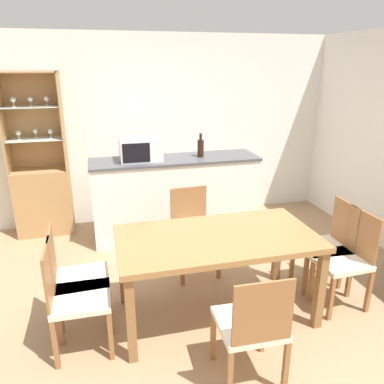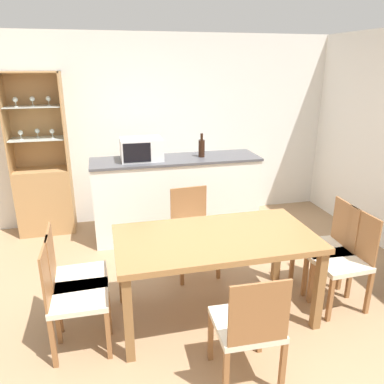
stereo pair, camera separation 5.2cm
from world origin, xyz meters
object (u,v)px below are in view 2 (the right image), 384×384
at_px(dining_chair_head_near, 249,326).
at_px(dining_chair_head_far, 193,231).
at_px(dining_chair_side_right_far, 327,247).
at_px(microwave, 141,149).
at_px(dining_chair_side_right_near, 344,260).
at_px(wine_bottle, 202,148).
at_px(dining_chair_side_left_near, 73,296).
at_px(dining_chair_side_left_far, 75,278).
at_px(display_cabinet, 44,188).
at_px(dining_table, 216,245).

relative_size(dining_chair_head_near, dining_chair_head_far, 1.00).
bearing_deg(dining_chair_side_right_far, microwave, 47.36).
height_order(dining_chair_side_right_near, wine_bottle, wine_bottle).
relative_size(dining_chair_side_left_near, wine_bottle, 3.03).
relative_size(dining_chair_side_left_far, microwave, 1.81).
distance_m(display_cabinet, microwave, 1.45).
height_order(dining_chair_head_near, dining_chair_side_right_far, same).
bearing_deg(dining_chair_head_near, dining_table, 91.78).
height_order(dining_chair_side_left_far, dining_chair_side_left_near, same).
distance_m(dining_chair_side_right_near, dining_chair_side_left_near, 2.37).
bearing_deg(microwave, dining_chair_head_far, -67.13).
xyz_separation_m(dining_chair_side_right_far, wine_bottle, (-0.84, 1.61, 0.69)).
bearing_deg(display_cabinet, microwave, -21.31).
xyz_separation_m(dining_chair_side_right_near, microwave, (-1.60, 1.89, 0.70)).
height_order(dining_chair_side_right_far, dining_chair_head_far, same).
bearing_deg(dining_table, dining_chair_head_far, 90.24).
distance_m(dining_chair_side_left_near, dining_chair_head_far, 1.50).
bearing_deg(dining_chair_side_left_far, dining_chair_head_near, 50.26).
bearing_deg(dining_chair_head_near, dining_chair_side_left_far, 144.07).
bearing_deg(dining_table, microwave, 103.26).
height_order(dining_chair_head_near, dining_chair_head_far, same).
height_order(dining_chair_side_right_near, microwave, microwave).
xyz_separation_m(dining_chair_head_near, dining_chair_side_left_far, (-1.18, 0.92, 0.00)).
distance_m(display_cabinet, dining_table, 2.79).
xyz_separation_m(dining_table, microwave, (-0.42, 1.76, 0.48)).
height_order(dining_chair_side_left_far, microwave, microwave).
distance_m(display_cabinet, dining_chair_side_right_far, 3.55).
bearing_deg(dining_chair_side_right_near, wine_bottle, 22.00).
bearing_deg(dining_chair_head_near, dining_chair_head_far, 91.96).
bearing_deg(microwave, dining_chair_side_left_far, -115.29).
distance_m(display_cabinet, dining_chair_head_near, 3.46).
relative_size(dining_table, dining_chair_head_near, 1.87).
relative_size(dining_chair_head_near, microwave, 1.81).
bearing_deg(display_cabinet, dining_chair_head_far, -41.44).
distance_m(dining_chair_side_left_near, microwave, 2.16).
height_order(dining_chair_side_left_far, dining_chair_side_right_far, same).
xyz_separation_m(dining_chair_side_right_near, dining_chair_side_left_near, (-2.37, -0.00, 0.00)).
xyz_separation_m(dining_chair_side_right_near, dining_chair_head_far, (-1.19, 0.92, 0.00)).
height_order(dining_chair_side_left_near, wine_bottle, wine_bottle).
relative_size(dining_chair_side_right_far, microwave, 1.81).
bearing_deg(dining_chair_side_right_near, microwave, 37.97).
bearing_deg(wine_bottle, dining_chair_head_far, -109.86).
bearing_deg(dining_chair_side_right_near, dining_chair_side_right_far, -2.20).
bearing_deg(dining_chair_side_left_near, dining_chair_side_right_near, 91.02).
distance_m(dining_chair_head_near, dining_chair_side_left_near, 1.35).
distance_m(dining_chair_side_left_far, microwave, 1.93).
height_order(display_cabinet, dining_chair_side_right_near, display_cabinet).
bearing_deg(dining_chair_side_left_near, wine_bottle, 141.84).
xyz_separation_m(display_cabinet, wine_bottle, (2.00, -0.51, 0.55)).
distance_m(dining_chair_head_near, wine_bottle, 2.64).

